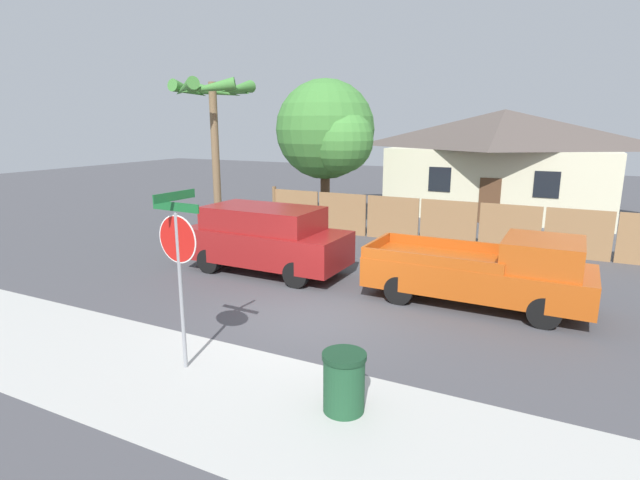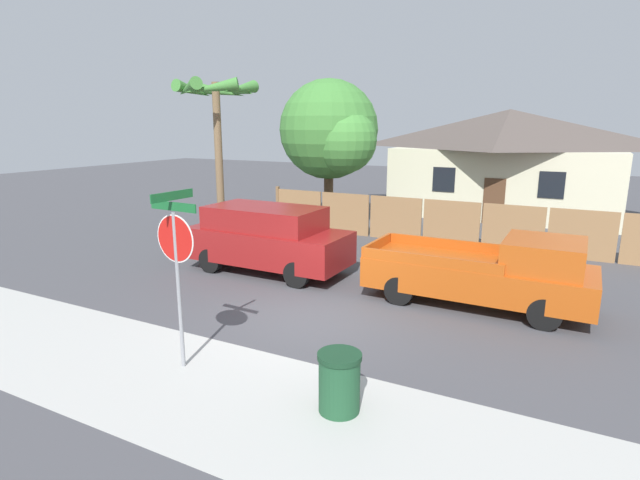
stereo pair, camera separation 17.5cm
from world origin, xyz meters
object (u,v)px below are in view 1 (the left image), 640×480
house (501,160)px  stop_sign (178,250)px  oak_tree (328,132)px  red_suv (266,237)px  orange_pickup (488,272)px  palm_tree (213,103)px  trash_bin (344,382)px

house → stop_sign: (-2.81, -19.43, -0.39)m
oak_tree → stop_sign: 13.30m
red_suv → stop_sign: bearing=-70.7°
red_suv → orange_pickup: size_ratio=0.91×
house → stop_sign: bearing=-98.2°
orange_pickup → red_suv: bearing=-179.3°
palm_tree → orange_pickup: bearing=-14.8°
stop_sign → trash_bin: size_ratio=3.38×
palm_tree → orange_pickup: palm_tree is taller
stop_sign → red_suv: bearing=111.3°
palm_tree → red_suv: 6.12m
orange_pickup → palm_tree: bearing=165.9°
palm_tree → orange_pickup: size_ratio=1.11×
red_suv → oak_tree: bearing=101.8°
orange_pickup → oak_tree: bearing=138.0°
palm_tree → stop_sign: (5.75, -8.39, -2.82)m
oak_tree → orange_pickup: size_ratio=1.16×
trash_bin → stop_sign: bearing=-180.0°
red_suv → orange_pickup: bearing=0.7°
oak_tree → trash_bin: oak_tree is taller
house → orange_pickup: 13.90m
palm_tree → oak_tree: bearing=60.7°
orange_pickup → trash_bin: orange_pickup is taller
oak_tree → red_suv: 7.74m
oak_tree → stop_sign: oak_tree is taller
house → stop_sign: 19.64m
stop_sign → trash_bin: bearing=2.8°
house → red_suv: bearing=-109.0°
palm_tree → orange_pickup: (10.08, -2.67, -4.16)m
stop_sign → palm_tree: bearing=127.2°
oak_tree → orange_pickup: bearing=-42.7°
red_suv → trash_bin: 7.65m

